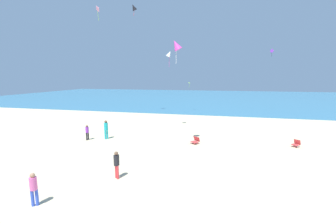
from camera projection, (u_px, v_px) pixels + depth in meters
name	position (u px, v px, depth m)	size (l,w,h in m)	color
ground_plane	(172.00, 145.00, 18.25)	(120.00, 120.00, 0.00)	beige
ocean_water	(205.00, 97.00, 61.48)	(120.00, 60.00, 0.05)	teal
beach_chair_far_left	(196.00, 141.00, 18.66)	(0.84, 0.87, 0.59)	#D13D3D
beach_chair_mid_beach	(296.00, 143.00, 17.77)	(0.77, 0.77, 0.60)	#D13D3D
person_0	(117.00, 163.00, 12.15)	(0.44, 0.44, 1.57)	red
person_1	(34.00, 187.00, 9.54)	(0.42, 0.42, 1.53)	blue
person_2	(87.00, 131.00, 19.62)	(0.37, 0.37, 1.39)	black
person_3	(106.00, 128.00, 19.92)	(0.48, 0.48, 1.74)	#19ADB2
kite_purple	(272.00, 51.00, 34.04)	(0.54, 0.41, 1.21)	purple
kite_lime	(189.00, 83.00, 35.39)	(0.38, 0.44, 0.87)	#99DB33
kite_magenta	(176.00, 45.00, 16.66)	(1.02, 0.79, 1.90)	#DB3DA8
kite_black	(134.00, 7.00, 30.30)	(1.15, 1.18, 1.65)	black
kite_pink	(98.00, 10.00, 25.02)	(0.56, 0.46, 1.60)	pink
kite_white	(169.00, 54.00, 22.72)	(0.83, 0.73, 1.72)	white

